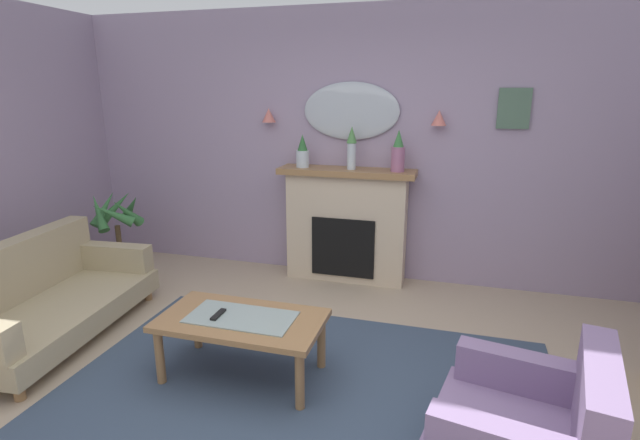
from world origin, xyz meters
The scene contains 16 objects.
floor centered at (0.00, 0.00, -0.05)m, with size 7.28×5.95×0.10m, color tan.
wall_back centered at (0.00, 2.52, 1.35)m, with size 7.28×0.10×2.71m, color #9E8CA8.
patterned_rug centered at (0.00, 0.20, 0.01)m, with size 3.20×2.40×0.01m, color #38475B.
fireplace centered at (-0.20, 2.30, 0.57)m, with size 1.36×0.36×1.16m.
mantel_vase_right centered at (-0.65, 2.27, 1.30)m, with size 0.13×0.13×0.33m.
mantel_vase_centre centered at (-0.15, 2.27, 1.39)m, with size 0.10×0.10×0.42m.
mantel_vase_left centered at (0.30, 2.27, 1.33)m, with size 0.13×0.13×0.39m.
wall_mirror centered at (-0.20, 2.44, 1.71)m, with size 0.96×0.06×0.56m, color #B2BCC6.
wall_sconce_left centered at (-1.05, 2.39, 1.66)m, with size 0.14×0.14×0.14m, color #D17066.
wall_sconce_right centered at (0.65, 2.39, 1.66)m, with size 0.14×0.14×0.14m, color #D17066.
framed_picture centered at (1.30, 2.45, 1.75)m, with size 0.28×0.03×0.36m, color #4C6B56.
coffee_table centered at (-0.47, 0.38, 0.38)m, with size 1.10×0.60×0.45m.
tv_remote centered at (-0.63, 0.35, 0.45)m, with size 0.04×0.16×0.02m, color black.
floral_couch centered at (-2.25, 0.47, 0.32)m, with size 1.00×1.78×0.76m.
armchair_in_corner centered at (1.31, -0.02, 0.31)m, with size 0.96×0.94×0.71m.
potted_plant_tall_palm centered at (-2.55, 1.77, 0.46)m, with size 0.57×0.59×0.90m.
Camera 1 is at (0.84, -2.27, 1.92)m, focal length 26.85 mm.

